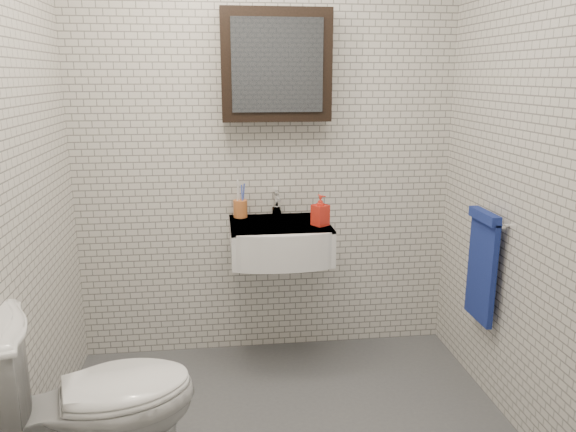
% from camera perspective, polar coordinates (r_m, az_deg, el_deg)
% --- Properties ---
extents(room_shell, '(2.22, 2.02, 2.51)m').
position_cam_1_polar(room_shell, '(2.25, 0.02, 9.44)').
color(room_shell, silver).
rests_on(room_shell, ground).
extents(washbasin, '(0.55, 0.50, 0.20)m').
position_cam_1_polar(washbasin, '(3.11, -0.76, -2.59)').
color(washbasin, white).
rests_on(washbasin, room_shell).
extents(faucet, '(0.06, 0.20, 0.15)m').
position_cam_1_polar(faucet, '(3.25, -1.15, 1.12)').
color(faucet, silver).
rests_on(faucet, washbasin).
extents(mirror_cabinet, '(0.60, 0.15, 0.60)m').
position_cam_1_polar(mirror_cabinet, '(3.17, -1.22, 15.03)').
color(mirror_cabinet, black).
rests_on(mirror_cabinet, room_shell).
extents(towel_rail, '(0.09, 0.30, 0.58)m').
position_cam_1_polar(towel_rail, '(3.04, 19.14, -4.42)').
color(towel_rail, silver).
rests_on(towel_rail, room_shell).
extents(toothbrush_cup, '(0.08, 0.08, 0.22)m').
position_cam_1_polar(toothbrush_cup, '(3.25, -4.86, 0.84)').
color(toothbrush_cup, '#C66931').
rests_on(toothbrush_cup, washbasin).
extents(soap_bottle, '(0.11, 0.11, 0.17)m').
position_cam_1_polar(soap_bottle, '(3.06, 3.30, 0.59)').
color(soap_bottle, orange).
rests_on(soap_bottle, washbasin).
extents(toilet, '(0.90, 0.66, 0.82)m').
position_cam_1_polar(toilet, '(2.43, -19.36, -17.50)').
color(toilet, white).
rests_on(toilet, ground).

